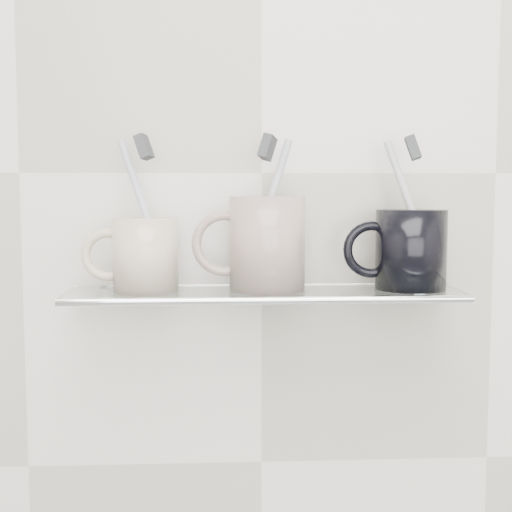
{
  "coord_description": "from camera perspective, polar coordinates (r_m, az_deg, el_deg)",
  "views": [
    {
      "loc": [
        -0.06,
        0.14,
        1.23
      ],
      "look_at": [
        -0.01,
        1.04,
        1.14
      ],
      "focal_mm": 50.0,
      "sensor_mm": 36.0,
      "label": 1
    }
  ],
  "objects": [
    {
      "name": "bristles_center",
      "position": [
        0.9,
        0.91,
        8.69
      ],
      "size": [
        0.03,
        0.03,
        0.04
      ],
      "primitive_type": "cube",
      "rotation": [
        -0.26,
        0.22,
        -0.46
      ],
      "color": "#343739",
      "rests_on": "toothbrush_center"
    },
    {
      "name": "mug_center",
      "position": [
        0.91,
        0.9,
        1.01
      ],
      "size": [
        0.11,
        0.11,
        0.12
      ],
      "primitive_type": "cylinder",
      "rotation": [
        0.0,
        0.0,
        -0.18
      ],
      "color": "silver",
      "rests_on": "shelf_glass"
    },
    {
      "name": "wall_back",
      "position": [
        0.96,
        0.45,
        6.66
      ],
      "size": [
        2.5,
        0.0,
        2.5
      ],
      "primitive_type": "plane",
      "rotation": [
        1.57,
        0.0,
        0.0
      ],
      "color": "silver",
      "rests_on": "ground"
    },
    {
      "name": "mug_right_handle",
      "position": [
        0.93,
        9.21,
        0.5
      ],
      "size": [
        0.07,
        0.01,
        0.07
      ],
      "primitive_type": "torus",
      "rotation": [
        1.57,
        0.0,
        0.0
      ],
      "color": "black",
      "rests_on": "mug_right"
    },
    {
      "name": "bracket_right",
      "position": [
        0.99,
        12.73,
        -3.08
      ],
      "size": [
        0.02,
        0.03,
        0.02
      ],
      "primitive_type": "cylinder",
      "rotation": [
        1.57,
        0.0,
        0.0
      ],
      "color": "silver",
      "rests_on": "wall_back"
    },
    {
      "name": "mug_right",
      "position": [
        0.94,
        12.28,
        0.51
      ],
      "size": [
        0.12,
        0.12,
        0.1
      ],
      "primitive_type": "cylinder",
      "rotation": [
        0.0,
        0.0,
        -0.33
      ],
      "color": "black",
      "rests_on": "shelf_glass"
    },
    {
      "name": "toothbrush_left",
      "position": [
        0.91,
        -8.89,
        3.57
      ],
      "size": [
        0.07,
        0.05,
        0.18
      ],
      "primitive_type": "cylinder",
      "rotation": [
        -0.09,
        -0.36,
        -0.24
      ],
      "color": "#B6B3D5",
      "rests_on": "mug_left"
    },
    {
      "name": "bristles_left",
      "position": [
        0.91,
        -8.96,
        8.62
      ],
      "size": [
        0.03,
        0.03,
        0.03
      ],
      "primitive_type": "cube",
      "rotation": [
        -0.09,
        -0.36,
        -0.24
      ],
      "color": "#343739",
      "rests_on": "toothbrush_left"
    },
    {
      "name": "mug_left_handle",
      "position": [
        0.92,
        -11.78,
        0.09
      ],
      "size": [
        0.07,
        0.01,
        0.07
      ],
      "primitive_type": "torus",
      "rotation": [
        1.57,
        0.0,
        0.0
      ],
      "color": "beige",
      "rests_on": "mug_left"
    },
    {
      "name": "shelf_rail",
      "position": [
        0.85,
        0.93,
        -3.58
      ],
      "size": [
        0.5,
        0.01,
        0.01
      ],
      "primitive_type": "cylinder",
      "rotation": [
        0.0,
        1.57,
        0.0
      ],
      "color": "silver",
      "rests_on": "shelf_glass"
    },
    {
      "name": "shelf_glass",
      "position": [
        0.91,
        0.68,
        -3.02
      ],
      "size": [
        0.5,
        0.12,
        0.01
      ],
      "primitive_type": "cube",
      "color": "silver",
      "rests_on": "wall_back"
    },
    {
      "name": "mug_left",
      "position": [
        0.91,
        -8.84,
        0.11
      ],
      "size": [
        0.1,
        0.1,
        0.09
      ],
      "primitive_type": "cylinder",
      "rotation": [
        0.0,
        0.0,
        0.28
      ],
      "color": "beige",
      "rests_on": "shelf_glass"
    },
    {
      "name": "bracket_left",
      "position": [
        0.97,
        -12.05,
        -3.29
      ],
      "size": [
        0.02,
        0.03,
        0.02
      ],
      "primitive_type": "cylinder",
      "rotation": [
        1.57,
        0.0,
        0.0
      ],
      "color": "silver",
      "rests_on": "wall_back"
    },
    {
      "name": "chrome_cap",
      "position": [
        0.95,
        13.47,
        -2.08
      ],
      "size": [
        0.04,
        0.04,
        0.02
      ],
      "primitive_type": "cylinder",
      "color": "silver",
      "rests_on": "shelf_glass"
    },
    {
      "name": "bristles_right",
      "position": [
        0.94,
        12.45,
        8.46
      ],
      "size": [
        0.03,
        0.03,
        0.03
      ],
      "primitive_type": "cube",
      "rotation": [
        -0.1,
        -0.35,
        -0.18
      ],
      "color": "#343739",
      "rests_on": "toothbrush_right"
    },
    {
      "name": "mug_center_handle",
      "position": [
        0.9,
        -2.53,
        0.99
      ],
      "size": [
        0.08,
        0.01,
        0.08
      ],
      "primitive_type": "torus",
      "rotation": [
        1.57,
        0.0,
        0.0
      ],
      "color": "silver",
      "rests_on": "mug_center"
    },
    {
      "name": "toothbrush_center",
      "position": [
        0.9,
        0.9,
        3.62
      ],
      "size": [
        0.07,
        0.04,
        0.18
      ],
      "primitive_type": "cylinder",
      "rotation": [
        -0.26,
        0.22,
        -0.46
      ],
      "color": "#A3ADB7",
      "rests_on": "mug_center"
    },
    {
      "name": "toothbrush_right",
      "position": [
        0.94,
        12.35,
        3.56
      ],
      "size": [
        0.07,
        0.04,
        0.18
      ],
      "primitive_type": "cylinder",
      "rotation": [
        -0.1,
        -0.35,
        -0.18
      ],
      "color": "beige",
      "rests_on": "mug_right"
    }
  ]
}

